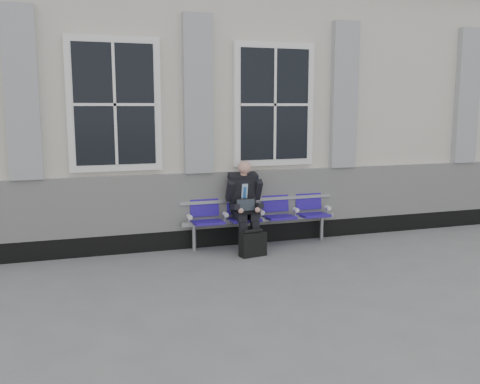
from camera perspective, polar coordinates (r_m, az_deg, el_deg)
name	(u,v)px	position (r m, az deg, el deg)	size (l,w,h in m)	color
ground	(287,268)	(7.55, 5.08, -8.06)	(70.00, 70.00, 0.00)	slate
station_building	(218,106)	(10.48, -2.40, 9.11)	(14.40, 4.40, 4.49)	beige
bench	(260,211)	(8.63, 2.15, -2.05)	(2.60, 0.47, 0.91)	#9EA0A3
businessman	(245,201)	(8.37, 0.50, -0.99)	(0.56, 0.75, 1.39)	black
briefcase	(253,244)	(8.04, 1.38, -5.54)	(0.42, 0.24, 0.41)	black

